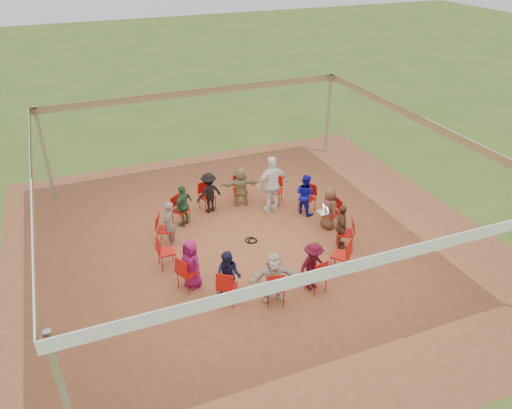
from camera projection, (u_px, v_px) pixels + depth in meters
name	position (u px, v px, depth m)	size (l,w,h in m)	color
ground	(255.00, 245.00, 13.78)	(80.00, 80.00, 0.00)	#3D591B
dirt_patch	(255.00, 245.00, 13.78)	(13.00, 13.00, 0.00)	brown
tent	(255.00, 167.00, 12.62)	(10.33, 10.33, 3.00)	#B2B2B7
chair_0	(332.00, 213.00, 14.42)	(0.42, 0.44, 0.90)	#AC0E09
chair_1	(307.00, 199.00, 15.18)	(0.42, 0.44, 0.90)	#AC0E09
chair_2	(275.00, 191.00, 15.63)	(0.42, 0.44, 0.90)	#AC0E09
chair_3	(240.00, 190.00, 15.66)	(0.42, 0.44, 0.90)	#AC0E09
chair_4	(207.00, 197.00, 15.28)	(0.42, 0.44, 0.90)	#AC0E09
chair_5	(181.00, 210.00, 14.56)	(0.42, 0.44, 0.90)	#AC0E09
chair_6	(165.00, 230.00, 13.64)	(0.42, 0.44, 0.90)	#AC0E09
chair_7	(167.00, 252.00, 12.70)	(0.42, 0.44, 0.90)	#AC0E09
chair_8	(188.00, 273.00, 11.94)	(0.42, 0.44, 0.90)	#AC0E09
chair_9	(227.00, 286.00, 11.50)	(0.42, 0.44, 0.90)	#AC0E09
chair_10	(274.00, 287.00, 11.46)	(0.42, 0.44, 0.90)	#AC0E09
chair_11	(316.00, 276.00, 11.84)	(0.42, 0.44, 0.90)	#AC0E09
chair_12	(340.00, 255.00, 12.57)	(0.42, 0.44, 0.90)	#AC0E09
chair_13	(345.00, 233.00, 13.49)	(0.42, 0.44, 0.90)	#AC0E09
person_seated_0	(329.00, 208.00, 14.28)	(0.63, 0.35, 1.28)	brown
person_seated_1	(305.00, 194.00, 15.01)	(0.62, 0.36, 1.28)	#0E0F98
person_seated_2	(241.00, 186.00, 15.46)	(1.19, 0.45, 1.28)	#908659
person_seated_3	(209.00, 193.00, 15.10)	(0.83, 0.41, 1.28)	black
person_seated_4	(184.00, 205.00, 14.41)	(0.75, 0.39, 1.28)	#295334
person_seated_5	(169.00, 223.00, 13.54)	(0.47, 0.31, 1.28)	slate
person_seated_6	(191.00, 264.00, 11.92)	(0.63, 0.35, 1.28)	#7E104F
person_seated_7	(229.00, 276.00, 11.50)	(0.62, 0.36, 1.28)	#181938
person_seated_8	(273.00, 277.00, 11.47)	(1.19, 0.45, 1.28)	beige
person_seated_9	(313.00, 266.00, 11.83)	(0.83, 0.41, 1.28)	#460A1A
person_seated_10	(341.00, 227.00, 13.39)	(0.75, 0.39, 1.28)	brown
standing_person	(272.00, 185.00, 14.97)	(1.07, 0.55, 1.82)	white
cable_coil	(252.00, 240.00, 13.94)	(0.37, 0.37, 0.03)	black
laptop	(324.00, 210.00, 14.24)	(0.27, 0.34, 0.23)	#B7B7BC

